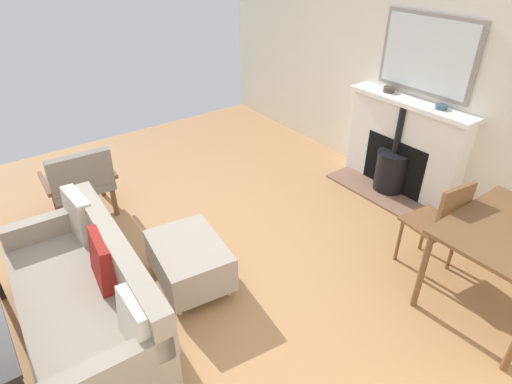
{
  "coord_description": "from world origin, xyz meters",
  "views": [
    {
      "loc": [
        1.3,
        2.83,
        2.61
      ],
      "look_at": [
        -0.42,
        0.5,
        0.82
      ],
      "focal_mm": 29.75,
      "sensor_mm": 36.0,
      "label": 1
    }
  ],
  "objects_px": {
    "mantel_bowl_near": "(389,89)",
    "mantel_bowl_far": "(441,107)",
    "fireplace": "(401,151)",
    "armchair_accent": "(80,180)",
    "ottoman": "(189,260)",
    "sofa": "(88,295)",
    "dining_chair_near_fireplace": "(441,221)"
  },
  "relations": [
    {
      "from": "fireplace",
      "to": "mantel_bowl_far",
      "type": "distance_m",
      "value": 0.7
    },
    {
      "from": "fireplace",
      "to": "sofa",
      "type": "relative_size",
      "value": 0.82
    },
    {
      "from": "sofa",
      "to": "armchair_accent",
      "type": "height_order",
      "value": "armchair_accent"
    },
    {
      "from": "mantel_bowl_far",
      "to": "armchair_accent",
      "type": "relative_size",
      "value": 0.15
    },
    {
      "from": "fireplace",
      "to": "dining_chair_near_fireplace",
      "type": "distance_m",
      "value": 1.44
    },
    {
      "from": "ottoman",
      "to": "dining_chair_near_fireplace",
      "type": "distance_m",
      "value": 2.14
    },
    {
      "from": "mantel_bowl_near",
      "to": "armchair_accent",
      "type": "xyz_separation_m",
      "value": [
        3.15,
        -1.24,
        -0.66
      ]
    },
    {
      "from": "fireplace",
      "to": "mantel_bowl_far",
      "type": "xyz_separation_m",
      "value": [
        -0.04,
        0.33,
        0.62
      ]
    },
    {
      "from": "fireplace",
      "to": "sofa",
      "type": "distance_m",
      "value": 3.55
    },
    {
      "from": "sofa",
      "to": "fireplace",
      "type": "bearing_deg",
      "value": 179.72
    },
    {
      "from": "mantel_bowl_near",
      "to": "ottoman",
      "type": "relative_size",
      "value": 0.16
    },
    {
      "from": "ottoman",
      "to": "dining_chair_near_fireplace",
      "type": "bearing_deg",
      "value": 147.88
    },
    {
      "from": "mantel_bowl_near",
      "to": "mantel_bowl_far",
      "type": "height_order",
      "value": "mantel_bowl_near"
    },
    {
      "from": "fireplace",
      "to": "mantel_bowl_near",
      "type": "height_order",
      "value": "mantel_bowl_near"
    },
    {
      "from": "fireplace",
      "to": "ottoman",
      "type": "height_order",
      "value": "fireplace"
    },
    {
      "from": "dining_chair_near_fireplace",
      "to": "armchair_accent",
      "type": "bearing_deg",
      "value": -50.63
    },
    {
      "from": "dining_chair_near_fireplace",
      "to": "ottoman",
      "type": "bearing_deg",
      "value": -32.12
    },
    {
      "from": "mantel_bowl_near",
      "to": "ottoman",
      "type": "height_order",
      "value": "mantel_bowl_near"
    },
    {
      "from": "mantel_bowl_near",
      "to": "sofa",
      "type": "bearing_deg",
      "value": 4.82
    },
    {
      "from": "fireplace",
      "to": "armchair_accent",
      "type": "relative_size",
      "value": 1.82
    },
    {
      "from": "sofa",
      "to": "dining_chair_near_fireplace",
      "type": "bearing_deg",
      "value": 156.92
    },
    {
      "from": "mantel_bowl_near",
      "to": "fireplace",
      "type": "bearing_deg",
      "value": 83.18
    },
    {
      "from": "mantel_bowl_far",
      "to": "dining_chair_near_fireplace",
      "type": "relative_size",
      "value": 0.13
    },
    {
      "from": "mantel_bowl_far",
      "to": "ottoman",
      "type": "bearing_deg",
      "value": -7.41
    },
    {
      "from": "mantel_bowl_near",
      "to": "armchair_accent",
      "type": "bearing_deg",
      "value": -21.53
    },
    {
      "from": "mantel_bowl_near",
      "to": "armchair_accent",
      "type": "height_order",
      "value": "mantel_bowl_near"
    },
    {
      "from": "mantel_bowl_near",
      "to": "ottoman",
      "type": "xyz_separation_m",
      "value": [
        2.76,
        0.29,
        -0.86
      ]
    },
    {
      "from": "armchair_accent",
      "to": "dining_chair_near_fireplace",
      "type": "height_order",
      "value": "dining_chair_near_fireplace"
    },
    {
      "from": "sofa",
      "to": "dining_chair_near_fireplace",
      "type": "distance_m",
      "value": 2.86
    },
    {
      "from": "ottoman",
      "to": "mantel_bowl_far",
      "type": "bearing_deg",
      "value": 172.59
    },
    {
      "from": "sofa",
      "to": "dining_chair_near_fireplace",
      "type": "height_order",
      "value": "dining_chair_near_fireplace"
    },
    {
      "from": "mantel_bowl_near",
      "to": "mantel_bowl_far",
      "type": "bearing_deg",
      "value": 90.0
    }
  ]
}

